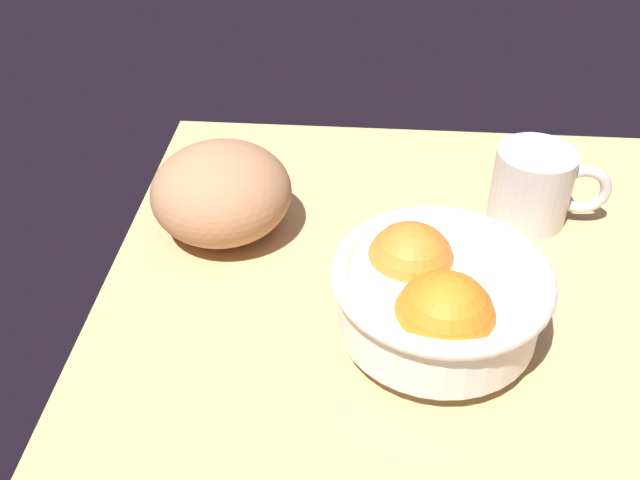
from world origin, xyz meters
The scene contains 4 objects.
ground_plane centered at (0.00, 0.00, -1.50)cm, with size 80.24×65.73×3.00cm, color tan.
fruit_bowl centered at (0.92, 0.50, 5.51)cm, with size 19.46×19.46×10.73cm.
bread_loaf centered at (15.97, 22.23, 5.05)cm, with size 15.03×14.58×10.10cm, color #B57C54.
mug centered at (21.01, -11.47, 4.26)cm, with size 8.62×12.82×8.52cm.
Camera 1 is at (-46.87, 6.82, 48.49)cm, focal length 40.78 mm.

